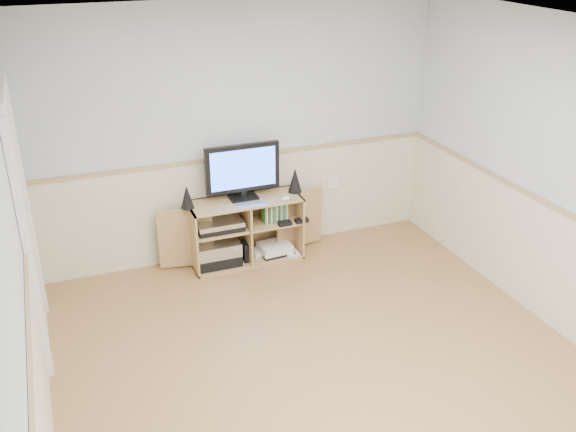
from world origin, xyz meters
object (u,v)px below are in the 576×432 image
object	(u,v)px
keyboard	(252,205)
game_consoles	(273,249)
monitor	(243,170)
media_cabinet	(244,228)

from	to	relation	value
keyboard	game_consoles	bearing A→B (deg)	35.37
monitor	keyboard	xyz separation A→B (m)	(0.03, -0.19, -0.29)
media_cabinet	monitor	world-z (taller)	monitor
media_cabinet	game_consoles	bearing A→B (deg)	-12.66
keyboard	media_cabinet	bearing A→B (deg)	106.66
media_cabinet	monitor	bearing A→B (deg)	-90.00
monitor	keyboard	world-z (taller)	monitor
monitor	game_consoles	bearing A→B (deg)	-12.10
keyboard	game_consoles	world-z (taller)	keyboard
media_cabinet	game_consoles	world-z (taller)	media_cabinet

